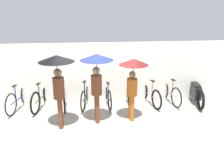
{
  "coord_description": "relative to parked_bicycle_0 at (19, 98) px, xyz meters",
  "views": [
    {
      "loc": [
        -0.32,
        -6.54,
        3.46
      ],
      "look_at": [
        0.47,
        0.99,
        1.0
      ],
      "focal_mm": 40.0,
      "sensor_mm": 36.0,
      "label": 1
    }
  ],
  "objects": [
    {
      "name": "ground_plane",
      "position": [
        2.64,
        -1.65,
        -0.39
      ],
      "size": [
        30.0,
        30.0,
        0.0
      ],
      "primitive_type": "plane",
      "color": "gray"
    },
    {
      "name": "back_wall",
      "position": [
        2.64,
        0.34,
        0.69
      ],
      "size": [
        14.23,
        0.12,
        2.17
      ],
      "color": "silver",
      "rests_on": "ground"
    },
    {
      "name": "parked_bicycle_0",
      "position": [
        0.0,
        0.0,
        0.0
      ],
      "size": [
        0.55,
        1.8,
        1.01
      ],
      "rotation": [
        0.0,
        0.0,
        1.35
      ],
      "color": "black",
      "rests_on": "ground"
    },
    {
      "name": "parked_bicycle_1",
      "position": [
        0.76,
        0.03,
        0.0
      ],
      "size": [
        0.57,
        1.82,
        1.11
      ],
      "rotation": [
        0.0,
        0.0,
        1.35
      ],
      "color": "black",
      "rests_on": "ground"
    },
    {
      "name": "parked_bicycle_2",
      "position": [
        1.51,
        0.03,
        -0.0
      ],
      "size": [
        0.44,
        1.7,
        1.05
      ],
      "rotation": [
        0.0,
        0.0,
        1.66
      ],
      "color": "black",
      "rests_on": "ground"
    },
    {
      "name": "parked_bicycle_3",
      "position": [
        2.27,
        0.04,
        -0.01
      ],
      "size": [
        0.51,
        1.69,
        1.02
      ],
      "rotation": [
        0.0,
        0.0,
        1.37
      ],
      "color": "black",
      "rests_on": "ground"
    },
    {
      "name": "parked_bicycle_4",
      "position": [
        3.02,
        0.05,
        -0.02
      ],
      "size": [
        0.44,
        1.73,
        1.0
      ],
      "rotation": [
        0.0,
        0.0,
        1.63
      ],
      "color": "black",
      "rests_on": "ground"
    },
    {
      "name": "parked_bicycle_5",
      "position": [
        3.78,
        0.1,
        -0.03
      ],
      "size": [
        0.44,
        1.64,
        1.11
      ],
      "rotation": [
        0.0,
        0.0,
        1.54
      ],
      "color": "black",
      "rests_on": "ground"
    },
    {
      "name": "parked_bicycle_6",
      "position": [
        4.53,
        -0.01,
        -0.03
      ],
      "size": [
        0.55,
        1.74,
        1.0
      ],
      "rotation": [
        0.0,
        0.0,
        1.79
      ],
      "color": "black",
      "rests_on": "ground"
    },
    {
      "name": "parked_bicycle_7",
      "position": [
        5.29,
        0.04,
        -0.02
      ],
      "size": [
        0.46,
        1.66,
        0.97
      ],
      "rotation": [
        0.0,
        0.0,
        1.74
      ],
      "color": "black",
      "rests_on": "ground"
    },
    {
      "name": "pedestrian_leading",
      "position": [
        1.53,
        -1.57,
        1.28
      ],
      "size": [
        0.97,
        0.97,
        2.16
      ],
      "rotation": [
        0.0,
        0.0,
        3.18
      ],
      "color": "brown",
      "rests_on": "ground"
    },
    {
      "name": "pedestrian_center",
      "position": [
        2.6,
        -1.33,
        1.25
      ],
      "size": [
        0.95,
        0.95,
        2.12
      ],
      "rotation": [
        0.0,
        0.0,
        3.23
      ],
      "color": "brown",
      "rests_on": "ground"
    },
    {
      "name": "pedestrian_trailing",
      "position": [
        3.66,
        -1.29,
        1.08
      ],
      "size": [
        0.85,
        0.85,
        1.96
      ],
      "rotation": [
        0.0,
        0.0,
        3.18
      ],
      "color": "#B25619",
      "rests_on": "ground"
    },
    {
      "name": "motorcycle",
      "position": [
        6.23,
        -0.04,
        0.0
      ],
      "size": [
        0.61,
        2.08,
        0.91
      ],
      "rotation": [
        0.0,
        0.0,
        1.41
      ],
      "color": "black",
      "rests_on": "ground"
    }
  ]
}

